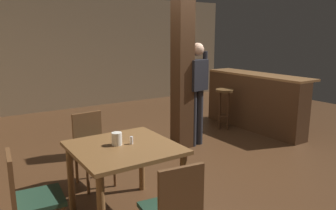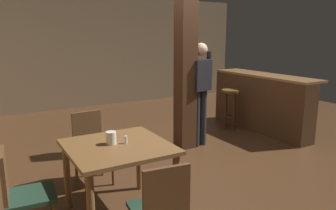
{
  "view_description": "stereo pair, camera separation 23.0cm",
  "coord_description": "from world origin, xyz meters",
  "px_view_note": "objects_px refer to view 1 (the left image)",
  "views": [
    {
      "loc": [
        -3.12,
        -3.7,
        1.86
      ],
      "look_at": [
        -0.76,
        -0.08,
        0.92
      ],
      "focal_mm": 35.0,
      "sensor_mm": 36.0,
      "label": 1
    },
    {
      "loc": [
        -2.92,
        -3.82,
        1.86
      ],
      "look_at": [
        -0.76,
        -0.08,
        0.92
      ],
      "focal_mm": 35.0,
      "sensor_mm": 36.0,
      "label": 2
    }
  ],
  "objects_px": {
    "standing_person": "(197,87)",
    "salt_shaker": "(131,140)",
    "dining_table": "(124,157)",
    "bar_stool_near": "(224,99)",
    "chair_south": "(174,208)",
    "chair_west": "(28,195)",
    "chair_north": "(92,145)",
    "bar_counter": "(254,101)",
    "napkin_cup": "(117,139)"
  },
  "relations": [
    {
      "from": "chair_north",
      "to": "standing_person",
      "type": "distance_m",
      "value": 2.11
    },
    {
      "from": "standing_person",
      "to": "chair_north",
      "type": "bearing_deg",
      "value": -167.38
    },
    {
      "from": "salt_shaker",
      "to": "bar_stool_near",
      "type": "xyz_separation_m",
      "value": [
        2.97,
        1.83,
        -0.21
      ]
    },
    {
      "from": "bar_counter",
      "to": "standing_person",
      "type": "bearing_deg",
      "value": -174.19
    },
    {
      "from": "chair_north",
      "to": "bar_stool_near",
      "type": "bearing_deg",
      "value": 16.62
    },
    {
      "from": "napkin_cup",
      "to": "bar_counter",
      "type": "xyz_separation_m",
      "value": [
        3.59,
        1.46,
        -0.27
      ]
    },
    {
      "from": "chair_west",
      "to": "bar_counter",
      "type": "bearing_deg",
      "value": 19.18
    },
    {
      "from": "napkin_cup",
      "to": "salt_shaker",
      "type": "distance_m",
      "value": 0.15
    },
    {
      "from": "standing_person",
      "to": "bar_counter",
      "type": "xyz_separation_m",
      "value": [
        1.56,
        0.16,
        -0.44
      ]
    },
    {
      "from": "chair_south",
      "to": "standing_person",
      "type": "xyz_separation_m",
      "value": [
        1.99,
        2.26,
        0.5
      ]
    },
    {
      "from": "dining_table",
      "to": "bar_counter",
      "type": "distance_m",
      "value": 3.86
    },
    {
      "from": "chair_north",
      "to": "standing_person",
      "type": "xyz_separation_m",
      "value": [
        2.0,
        0.45,
        0.5
      ]
    },
    {
      "from": "chair_south",
      "to": "napkin_cup",
      "type": "height_order",
      "value": "chair_south"
    },
    {
      "from": "chair_north",
      "to": "bar_counter",
      "type": "height_order",
      "value": "bar_counter"
    },
    {
      "from": "dining_table",
      "to": "bar_counter",
      "type": "height_order",
      "value": "bar_counter"
    },
    {
      "from": "dining_table",
      "to": "standing_person",
      "type": "distance_m",
      "value": 2.44
    },
    {
      "from": "napkin_cup",
      "to": "standing_person",
      "type": "relative_size",
      "value": 0.07
    },
    {
      "from": "dining_table",
      "to": "chair_west",
      "type": "xyz_separation_m",
      "value": [
        -0.93,
        -0.03,
        -0.14
      ]
    },
    {
      "from": "salt_shaker",
      "to": "chair_west",
      "type": "bearing_deg",
      "value": -177.98
    },
    {
      "from": "napkin_cup",
      "to": "standing_person",
      "type": "xyz_separation_m",
      "value": [
        2.04,
        1.31,
        0.17
      ]
    },
    {
      "from": "standing_person",
      "to": "bar_stool_near",
      "type": "distance_m",
      "value": 1.23
    },
    {
      "from": "dining_table",
      "to": "chair_west",
      "type": "height_order",
      "value": "chair_west"
    },
    {
      "from": "dining_table",
      "to": "bar_stool_near",
      "type": "relative_size",
      "value": 1.24
    },
    {
      "from": "bar_counter",
      "to": "bar_stool_near",
      "type": "xyz_separation_m",
      "value": [
        -0.49,
        0.31,
        0.04
      ]
    },
    {
      "from": "chair_south",
      "to": "standing_person",
      "type": "height_order",
      "value": "standing_person"
    },
    {
      "from": "standing_person",
      "to": "salt_shaker",
      "type": "bearing_deg",
      "value": -144.4
    },
    {
      "from": "chair_north",
      "to": "bar_counter",
      "type": "relative_size",
      "value": 0.39
    },
    {
      "from": "chair_west",
      "to": "bar_stool_near",
      "type": "height_order",
      "value": "chair_west"
    },
    {
      "from": "chair_west",
      "to": "dining_table",
      "type": "bearing_deg",
      "value": 1.76
    },
    {
      "from": "dining_table",
      "to": "chair_north",
      "type": "relative_size",
      "value": 1.12
    },
    {
      "from": "standing_person",
      "to": "bar_stool_near",
      "type": "height_order",
      "value": "standing_person"
    },
    {
      "from": "salt_shaker",
      "to": "bar_counter",
      "type": "height_order",
      "value": "bar_counter"
    },
    {
      "from": "bar_stool_near",
      "to": "standing_person",
      "type": "bearing_deg",
      "value": -156.31
    },
    {
      "from": "chair_south",
      "to": "bar_stool_near",
      "type": "bearing_deg",
      "value": 41.77
    },
    {
      "from": "salt_shaker",
      "to": "standing_person",
      "type": "height_order",
      "value": "standing_person"
    },
    {
      "from": "chair_south",
      "to": "bar_stool_near",
      "type": "distance_m",
      "value": 4.09
    },
    {
      "from": "bar_counter",
      "to": "chair_south",
      "type": "bearing_deg",
      "value": -145.7
    },
    {
      "from": "napkin_cup",
      "to": "bar_stool_near",
      "type": "relative_size",
      "value": 0.16
    },
    {
      "from": "chair_south",
      "to": "dining_table",
      "type": "bearing_deg",
      "value": 90.24
    },
    {
      "from": "chair_north",
      "to": "bar_stool_near",
      "type": "xyz_separation_m",
      "value": [
        3.06,
        0.91,
        0.09
      ]
    },
    {
      "from": "bar_stool_near",
      "to": "napkin_cup",
      "type": "bearing_deg",
      "value": -150.25
    },
    {
      "from": "standing_person",
      "to": "bar_stool_near",
      "type": "relative_size",
      "value": 2.15
    },
    {
      "from": "chair_west",
      "to": "napkin_cup",
      "type": "distance_m",
      "value": 0.94
    },
    {
      "from": "chair_west",
      "to": "chair_south",
      "type": "relative_size",
      "value": 1.0
    },
    {
      "from": "chair_south",
      "to": "bar_counter",
      "type": "distance_m",
      "value": 4.29
    },
    {
      "from": "dining_table",
      "to": "chair_north",
      "type": "distance_m",
      "value": 0.93
    },
    {
      "from": "dining_table",
      "to": "chair_south",
      "type": "relative_size",
      "value": 1.12
    },
    {
      "from": "chair_north",
      "to": "napkin_cup",
      "type": "bearing_deg",
      "value": -92.68
    },
    {
      "from": "chair_south",
      "to": "standing_person",
      "type": "relative_size",
      "value": 0.52
    },
    {
      "from": "napkin_cup",
      "to": "bar_stool_near",
      "type": "distance_m",
      "value": 3.58
    }
  ]
}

